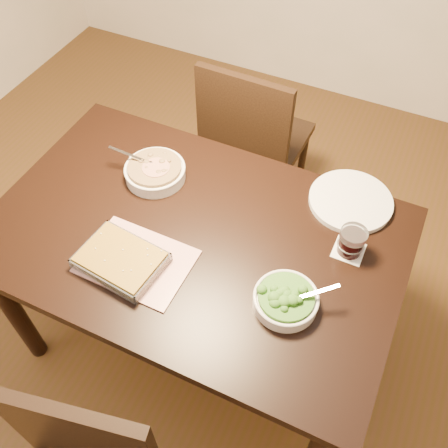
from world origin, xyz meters
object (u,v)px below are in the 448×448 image
baking_dish (121,260)px  dinner_plate (351,201)px  stew_bowl (155,171)px  broccoli_bowl (286,300)px  table (194,250)px  wine_tumbler (352,241)px  chair_far (252,138)px

baking_dish → dinner_plate: bearing=50.1°
baking_dish → dinner_plate: size_ratio=0.96×
stew_bowl → broccoli_bowl: (0.62, -0.30, -0.00)m
table → dinner_plate: 0.58m
broccoli_bowl → dinner_plate: broccoli_bowl is taller
stew_bowl → baking_dish: stew_bowl is taller
wine_tumbler → chair_far: (-0.60, 0.62, -0.29)m
broccoli_bowl → chair_far: 1.05m
broccoli_bowl → baking_dish: (-0.53, -0.09, -0.00)m
dinner_plate → wine_tumbler: bearing=-75.3°
table → stew_bowl: stew_bowl is taller
stew_bowl → baking_dish: bearing=-75.8°
table → chair_far: (-0.10, 0.78, -0.14)m
baking_dish → chair_far: chair_far is taller
stew_bowl → chair_far: size_ratio=0.27×
baking_dish → wine_tumbler: size_ratio=2.91×
wine_tumbler → dinner_plate: wine_tumbler is taller
broccoli_bowl → dinner_plate: 0.49m
stew_bowl → baking_dish: (0.10, -0.39, -0.01)m
table → chair_far: 0.80m
chair_far → dinner_plate: bearing=144.1°
broccoli_bowl → baking_dish: 0.53m
chair_far → broccoli_bowl: bearing=119.6°
broccoli_bowl → chair_far: bearing=118.2°
stew_bowl → wine_tumbler: bearing=-1.9°
table → broccoli_bowl: broccoli_bowl is taller
table → wine_tumbler: wine_tumbler is taller
table → wine_tumbler: 0.54m
table → stew_bowl: (-0.25, 0.18, 0.13)m
broccoli_bowl → baking_dish: broccoli_bowl is taller
broccoli_bowl → chair_far: chair_far is taller
table → broccoli_bowl: bearing=-18.1°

